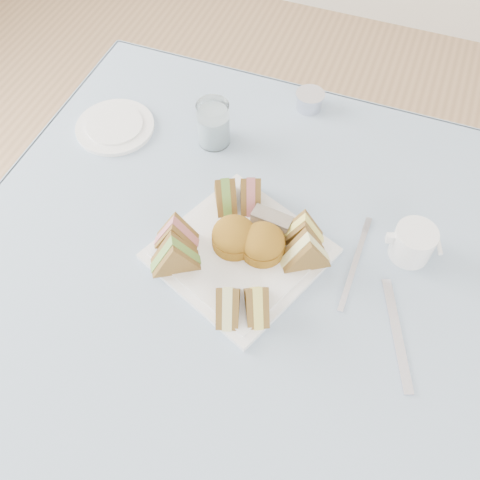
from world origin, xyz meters
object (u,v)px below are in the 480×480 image
(table, at_px, (235,347))
(water_glass, at_px, (213,124))
(serving_plate, at_px, (240,254))
(creamer_jug, at_px, (413,243))

(table, relative_size, water_glass, 9.11)
(serving_plate, distance_m, creamer_jug, 0.31)
(serving_plate, height_order, water_glass, water_glass)
(serving_plate, bearing_deg, creamer_jug, 44.00)
(creamer_jug, bearing_deg, serving_plate, -176.49)
(table, bearing_deg, creamer_jug, 25.20)
(serving_plate, xyz_separation_m, creamer_jug, (0.29, 0.11, 0.03))
(table, xyz_separation_m, serving_plate, (0.00, 0.02, 0.38))
(water_glass, xyz_separation_m, creamer_jug, (0.44, -0.14, -0.02))
(table, relative_size, serving_plate, 3.39)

